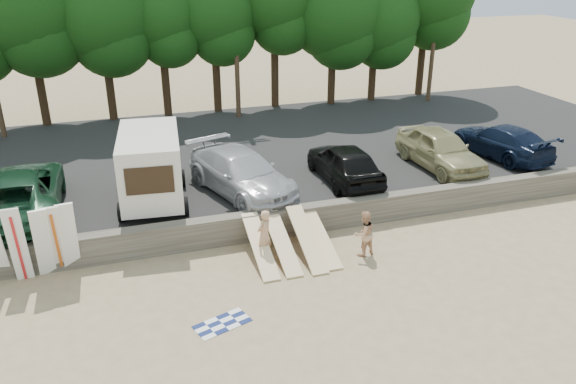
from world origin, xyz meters
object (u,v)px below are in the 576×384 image
at_px(car_5, 501,141).
at_px(beachgoer_b, 364,234).
at_px(car_1, 18,193).
at_px(beachgoer_a, 264,234).
at_px(box_trailer, 151,165).
at_px(cooler, 263,242).
at_px(car_2, 241,173).
at_px(car_3, 344,163).
at_px(car_4, 440,149).

distance_m(car_5, beachgoer_b, 10.44).
bearing_deg(car_1, beachgoer_a, 148.55).
bearing_deg(car_5, box_trailer, -7.91).
relative_size(car_5, cooler, 13.16).
bearing_deg(car_2, car_5, -15.90).
bearing_deg(car_3, cooler, 35.02).
height_order(car_1, beachgoer_b, car_1).
relative_size(box_trailer, beachgoer_a, 2.56).
xyz_separation_m(car_2, beachgoer_b, (2.97, -4.68, -0.72)).
height_order(car_2, cooler, car_2).
height_order(car_1, beachgoer_a, car_1).
bearing_deg(car_5, car_4, -2.46).
bearing_deg(beachgoer_a, cooler, -139.21).
distance_m(car_3, car_4, 4.47).
bearing_deg(car_5, beachgoer_b, 20.31).
height_order(car_3, car_4, car_4).
distance_m(car_2, car_5, 12.03).
height_order(box_trailer, car_3, box_trailer).
relative_size(car_3, car_4, 0.95).
bearing_deg(car_4, beachgoer_a, -157.78).
relative_size(box_trailer, cooler, 11.44).
relative_size(beachgoer_a, cooler, 4.47).
relative_size(beachgoer_a, beachgoer_b, 1.08).
height_order(box_trailer, car_1, box_trailer).
xyz_separation_m(car_1, car_3, (12.03, -0.46, -0.10)).
height_order(car_3, car_5, car_3).
height_order(box_trailer, car_2, box_trailer).
bearing_deg(beachgoer_a, car_5, 162.40).
bearing_deg(car_3, box_trailer, -1.95).
bearing_deg(beachgoer_b, car_3, -118.59).
relative_size(box_trailer, car_1, 0.69).
bearing_deg(car_1, car_4, 176.47).
xyz_separation_m(car_3, beachgoer_a, (-4.38, -3.76, -0.63)).
distance_m(box_trailer, beachgoer_b, 8.00).
bearing_deg(car_1, car_2, 174.89).
bearing_deg(box_trailer, car_4, 5.44).
distance_m(box_trailer, cooler, 5.01).
distance_m(box_trailer, car_1, 4.58).
relative_size(car_2, car_5, 1.11).
bearing_deg(car_3, beachgoer_b, 74.58).
bearing_deg(cooler, car_5, -5.37).
relative_size(car_2, beachgoer_a, 3.26).
xyz_separation_m(car_1, car_4, (16.49, -0.27, -0.05)).
bearing_deg(beachgoer_a, beachgoer_b, 128.42).
distance_m(car_1, car_5, 19.86).
height_order(box_trailer, car_4, box_trailer).
height_order(car_2, beachgoer_a, car_2).
distance_m(car_2, car_4, 8.65).
xyz_separation_m(beachgoer_b, cooler, (-2.99, 1.57, -0.62)).
distance_m(car_3, car_5, 7.85).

